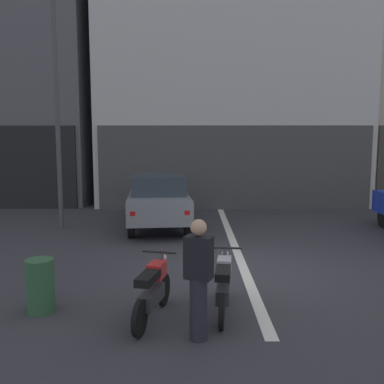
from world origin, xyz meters
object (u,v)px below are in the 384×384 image
(car_grey_crossing_near, at_px, (160,199))
(motorcycle_silver_row_left_mid, at_px, (226,284))
(motorcycle_red_row_leftmost, at_px, (155,290))
(trash_bin, at_px, (43,285))
(street_lamp, at_px, (58,86))
(person_by_motorcycles, at_px, (201,279))

(car_grey_crossing_near, distance_m, motorcycle_silver_row_left_mid, 6.56)
(motorcycle_red_row_leftmost, distance_m, trash_bin, 1.82)
(street_lamp, bearing_deg, person_by_motorcycles, -60.42)
(motorcycle_red_row_leftmost, height_order, person_by_motorcycles, person_by_motorcycles)
(motorcycle_red_row_leftmost, bearing_deg, trash_bin, 171.59)
(car_grey_crossing_near, height_order, motorcycle_red_row_leftmost, car_grey_crossing_near)
(car_grey_crossing_near, relative_size, street_lamp, 0.61)
(person_by_motorcycles, distance_m, trash_bin, 2.68)
(trash_bin, bearing_deg, street_lamp, 104.27)
(person_by_motorcycles, height_order, trash_bin, person_by_motorcycles)
(street_lamp, bearing_deg, motorcycle_silver_row_left_mid, -54.39)
(motorcycle_red_row_leftmost, distance_m, motorcycle_silver_row_left_mid, 1.11)
(street_lamp, height_order, motorcycle_red_row_leftmost, street_lamp)
(person_by_motorcycles, bearing_deg, trash_bin, 159.41)
(car_grey_crossing_near, xyz_separation_m, motorcycle_red_row_leftmost, (0.43, -6.61, -0.43))
(motorcycle_silver_row_left_mid, bearing_deg, car_grey_crossing_near, 103.44)
(car_grey_crossing_near, bearing_deg, person_by_motorcycles, -81.31)
(car_grey_crossing_near, relative_size, motorcycle_red_row_leftmost, 2.59)
(motorcycle_red_row_leftmost, xyz_separation_m, trash_bin, (-1.80, 0.27, -0.03))
(street_lamp, distance_m, person_by_motorcycles, 8.90)
(street_lamp, relative_size, trash_bin, 8.24)
(car_grey_crossing_near, xyz_separation_m, motorcycle_silver_row_left_mid, (1.52, -6.36, -0.43))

